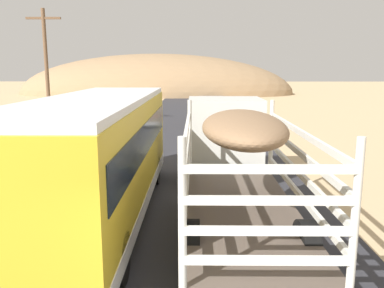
# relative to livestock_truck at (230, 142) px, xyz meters

# --- Properties ---
(livestock_truck) EXTENTS (2.53, 9.70, 3.02)m
(livestock_truck) POSITION_rel_livestock_truck_xyz_m (0.00, 0.00, 0.00)
(livestock_truck) COLOR silver
(livestock_truck) RESTS_ON road_surface
(bus) EXTENTS (2.54, 10.00, 3.21)m
(bus) POSITION_rel_livestock_truck_xyz_m (-3.52, -1.58, -0.04)
(bus) COLOR gold
(bus) RESTS_ON road_surface
(car_far) EXTENTS (1.90, 4.62, 1.93)m
(car_far) POSITION_rel_livestock_truck_xyz_m (0.08, 16.51, -0.70)
(car_far) COLOR #8C7259
(car_far) RESTS_ON road_surface
(power_pole_mid) EXTENTS (2.20, 0.24, 7.63)m
(power_pole_mid) POSITION_rel_livestock_truck_xyz_m (-10.61, 14.39, 2.31)
(power_pole_mid) COLOR brown
(power_pole_mid) RESTS_ON ground
(boulder_mid_field) EXTENTS (1.70, 1.53, 1.11)m
(boulder_mid_field) POSITION_rel_livestock_truck_xyz_m (-8.60, 22.47, -1.24)
(boulder_mid_field) COLOR #84705B
(boulder_mid_field) RESTS_ON ground
(distant_hill) EXTENTS (42.11, 18.83, 12.28)m
(distant_hill) POSITION_rel_livestock_truck_xyz_m (-7.16, 50.63, -1.79)
(distant_hill) COLOR #957553
(distant_hill) RESTS_ON ground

